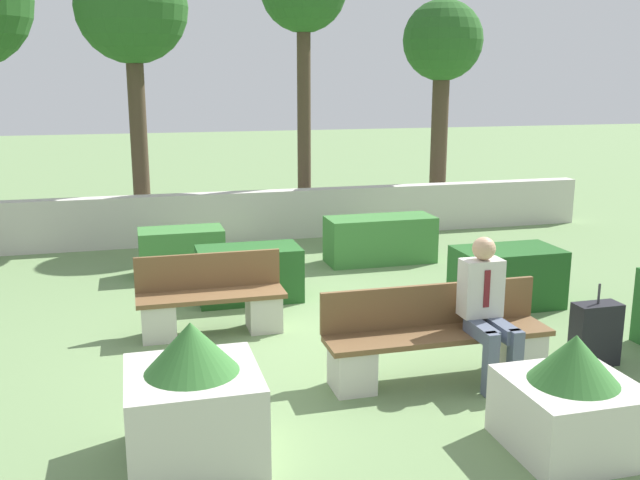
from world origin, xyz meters
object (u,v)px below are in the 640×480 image
Objects in this scene: planter_corner_left at (571,401)px; suitcase at (595,334)px; tree_rightmost at (442,49)px; planter_corner_right at (193,400)px; tree_center_left at (132,12)px; bench_left_side at (211,305)px; bench_front at (437,343)px; person_seated_man at (487,303)px.

suitcase is at bearing 48.83° from planter_corner_left.
planter_corner_left is at bearing -107.61° from tree_rightmost.
planter_corner_right is 9.91m from tree_rightmost.
tree_center_left is 1.16× the size of tree_rightmost.
bench_left_side is 2.68m from planter_corner_right.
suitcase is at bearing -3.70° from bench_front.
person_seated_man is at bearing -110.76° from tree_rightmost.
planter_corner_right is at bearing -159.21° from bench_front.
bench_front is 2.03× the size of planter_corner_right.
tree_center_left reaches higher than planter_corner_right.
person_seated_man is 1.39m from planter_corner_left.
tree_rightmost reaches higher than bench_front.
planter_corner_left is 1.11× the size of suitcase.
planter_corner_left is (2.32, -3.25, 0.08)m from bench_left_side.
person_seated_man is 2.85m from planter_corner_right.
planter_corner_left reaches higher than bench_left_side.
tree_rightmost reaches higher than person_seated_man.
suitcase is at bearing -59.57° from tree_center_left.
planter_corner_left is at bearing -89.59° from person_seated_man.
bench_front is 2.59m from bench_left_side.
planter_corner_left reaches higher than suitcase.
bench_front reaches higher than suitcase.
tree_center_left is (-0.60, 5.15, 3.48)m from bench_left_side.
bench_left_side is 6.25m from tree_center_left.
bench_front is at bearing 160.86° from person_seated_man.
suitcase is at bearing 11.13° from planter_corner_right.
planter_corner_left is at bearing -12.37° from planter_corner_right.
suitcase is (1.21, 1.38, -0.08)m from planter_corner_left.
person_seated_man is at bearing 15.13° from planter_corner_right.
suitcase is at bearing 1.76° from person_seated_man.
tree_rightmost is at bearing 72.39° from planter_corner_left.
planter_corner_right is 8.49m from tree_center_left.
tree_rightmost is (2.67, 8.41, 2.87)m from planter_corner_left.
tree_center_left is at bearing 109.15° from planter_corner_left.
planter_corner_right is 1.29× the size of suitcase.
planter_corner_right is (-2.33, -0.88, 0.12)m from bench_front.
bench_left_side is at bearing 140.43° from person_seated_man.
bench_front is at bearing -114.05° from tree_rightmost.
bench_front is 0.59m from person_seated_man.
tree_center_left is (-4.12, 7.02, 3.49)m from suitcase.
tree_rightmost is at bearing 55.25° from planter_corner_right.
planter_corner_right is 4.03m from suitcase.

